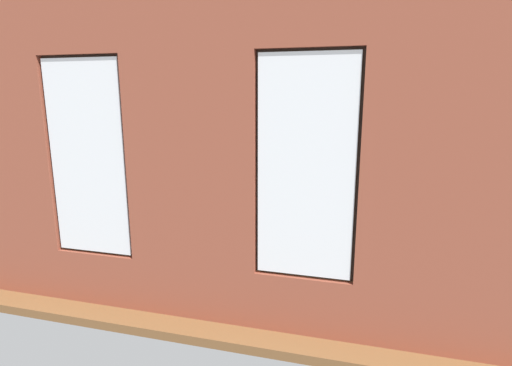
% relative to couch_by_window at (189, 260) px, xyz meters
% --- Properties ---
extents(ground_plane, '(6.97, 6.50, 0.10)m').
position_rel_couch_by_window_xyz_m(ground_plane, '(-0.36, -2.22, -0.38)').
color(ground_plane, brown).
extents(brick_wall_with_windows, '(6.37, 0.30, 3.36)m').
position_rel_couch_by_window_xyz_m(brick_wall_with_windows, '(-0.36, 0.65, 1.33)').
color(brick_wall_with_windows, brown).
rests_on(brick_wall_with_windows, ground_plane).
extents(white_wall_right, '(0.10, 5.50, 3.36)m').
position_rel_couch_by_window_xyz_m(white_wall_right, '(2.78, -2.02, 1.35)').
color(white_wall_right, white).
rests_on(white_wall_right, ground_plane).
extents(couch_by_window, '(1.89, 0.87, 0.80)m').
position_rel_couch_by_window_xyz_m(couch_by_window, '(0.00, 0.00, 0.00)').
color(couch_by_window, black).
rests_on(couch_by_window, ground_plane).
extents(couch_left, '(0.90, 1.85, 0.80)m').
position_rel_couch_by_window_xyz_m(couch_left, '(-2.84, -2.05, 0.00)').
color(couch_left, black).
rests_on(couch_left, ground_plane).
extents(coffee_table, '(1.35, 0.71, 0.44)m').
position_rel_couch_by_window_xyz_m(coffee_table, '(-0.42, -2.52, 0.05)').
color(coffee_table, olive).
rests_on(coffee_table, ground_plane).
extents(cup_ceramic, '(0.07, 0.07, 0.08)m').
position_rel_couch_by_window_xyz_m(cup_ceramic, '(-0.52, -2.41, 0.15)').
color(cup_ceramic, '#4C4C51').
rests_on(cup_ceramic, coffee_table).
extents(candle_jar, '(0.08, 0.08, 0.12)m').
position_rel_couch_by_window_xyz_m(candle_jar, '(-0.25, -2.61, 0.17)').
color(candle_jar, '#B7333D').
rests_on(candle_jar, coffee_table).
extents(table_plant_small, '(0.12, 0.12, 0.21)m').
position_rel_couch_by_window_xyz_m(table_plant_small, '(-0.79, -2.64, 0.22)').
color(table_plant_small, beige).
rests_on(table_plant_small, coffee_table).
extents(remote_black, '(0.17, 0.14, 0.02)m').
position_rel_couch_by_window_xyz_m(remote_black, '(-0.42, -2.52, 0.12)').
color(remote_black, black).
rests_on(remote_black, coffee_table).
extents(remote_silver, '(0.17, 0.06, 0.02)m').
position_rel_couch_by_window_xyz_m(remote_silver, '(-0.01, -2.41, 0.12)').
color(remote_silver, '#B2B2B7').
rests_on(remote_silver, coffee_table).
extents(media_console, '(1.16, 0.42, 0.60)m').
position_rel_couch_by_window_xyz_m(media_console, '(2.48, -2.43, -0.03)').
color(media_console, black).
rests_on(media_console, ground_plane).
extents(tv_flatscreen, '(1.03, 0.20, 0.70)m').
position_rel_couch_by_window_xyz_m(tv_flatscreen, '(2.48, -2.43, 0.62)').
color(tv_flatscreen, black).
rests_on(tv_flatscreen, media_console).
extents(papasan_chair, '(1.01, 1.01, 0.66)m').
position_rel_couch_by_window_xyz_m(papasan_chair, '(-0.27, -4.10, 0.10)').
color(papasan_chair, olive).
rests_on(papasan_chair, ground_plane).
extents(potted_plant_by_left_couch, '(0.23, 0.23, 0.46)m').
position_rel_couch_by_window_xyz_m(potted_plant_by_left_couch, '(-2.44, -3.41, -0.04)').
color(potted_plant_by_left_couch, brown).
rests_on(potted_plant_by_left_couch, ground_plane).
extents(potted_plant_corner_far_left, '(0.98, 1.06, 1.40)m').
position_rel_couch_by_window_xyz_m(potted_plant_corner_far_left, '(-2.99, 0.10, 0.50)').
color(potted_plant_corner_far_left, '#9E5638').
rests_on(potted_plant_corner_far_left, ground_plane).
extents(potted_plant_between_couches, '(0.91, 0.88, 1.28)m').
position_rel_couch_by_window_xyz_m(potted_plant_between_couches, '(-1.38, -0.05, 0.35)').
color(potted_plant_between_couches, beige).
rests_on(potted_plant_between_couches, ground_plane).
extents(potted_plant_mid_room_small, '(0.27, 0.27, 0.53)m').
position_rel_couch_by_window_xyz_m(potted_plant_mid_room_small, '(-1.54, -3.10, 0.03)').
color(potted_plant_mid_room_small, brown).
rests_on(potted_plant_mid_room_small, ground_plane).
extents(potted_plant_corner_near_left, '(1.12, 1.03, 1.29)m').
position_rel_couch_by_window_xyz_m(potted_plant_corner_near_left, '(-2.98, -4.46, 0.43)').
color(potted_plant_corner_near_left, brown).
rests_on(potted_plant_corner_near_left, ground_plane).
extents(potted_plant_near_tv, '(0.92, 1.12, 1.36)m').
position_rel_couch_by_window_xyz_m(potted_plant_near_tv, '(1.93, -1.41, 0.42)').
color(potted_plant_near_tv, '#9E5638').
rests_on(potted_plant_near_tv, ground_plane).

